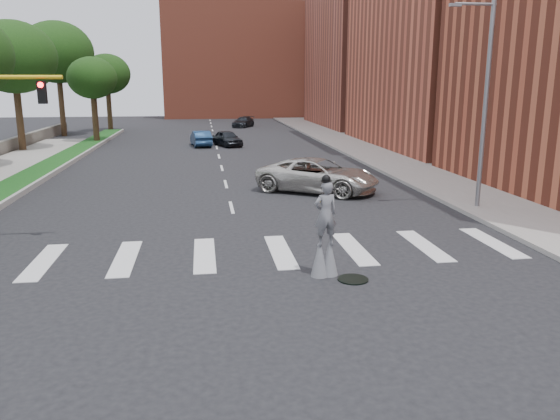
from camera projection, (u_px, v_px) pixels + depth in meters
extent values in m
plane|color=black|center=(245.00, 263.00, 17.45)|extent=(160.00, 160.00, 0.00)
cube|color=#124114|center=(43.00, 170.00, 35.13)|extent=(2.00, 60.00, 0.25)
cube|color=gray|center=(60.00, 169.00, 35.27)|extent=(0.20, 60.00, 0.28)
cube|color=gray|center=(378.00, 154.00, 43.24)|extent=(5.00, 90.00, 0.18)
cylinder|color=black|center=(353.00, 279.00, 15.93)|extent=(0.90, 0.90, 0.04)
cube|color=#B14F37|center=(472.00, 6.00, 46.64)|extent=(16.00, 22.00, 24.00)
cube|color=#A14D3B|center=(381.00, 48.00, 70.23)|extent=(16.00, 22.00, 20.00)
cube|color=#B14F37|center=(243.00, 62.00, 91.41)|extent=(26.00, 14.00, 18.00)
cylinder|color=slate|center=(485.00, 109.00, 23.71)|extent=(0.20, 0.20, 9.00)
cylinder|color=slate|center=(476.00, 4.00, 22.62)|extent=(1.80, 0.12, 0.12)
cube|color=slate|center=(455.00, 5.00, 22.51)|extent=(0.50, 0.18, 0.12)
cube|color=black|center=(42.00, 92.00, 18.24)|extent=(0.28, 0.18, 0.75)
cylinder|color=#FF0C0C|center=(40.00, 85.00, 18.09)|extent=(0.18, 0.06, 0.18)
cylinder|color=#332314|center=(330.00, 260.00, 16.26)|extent=(0.07, 0.07, 0.93)
cylinder|color=#332314|center=(320.00, 261.00, 16.16)|extent=(0.07, 0.07, 0.93)
cone|color=slate|center=(330.00, 256.00, 16.23)|extent=(0.52, 0.52, 1.16)
cone|color=slate|center=(320.00, 257.00, 16.13)|extent=(0.52, 0.52, 1.16)
imported|color=slate|center=(325.00, 214.00, 15.88)|extent=(0.77, 0.58, 1.94)
sphere|color=black|center=(326.00, 179.00, 15.65)|extent=(0.26, 0.26, 0.26)
cylinder|color=black|center=(326.00, 181.00, 15.66)|extent=(0.34, 0.34, 0.02)
cube|color=yellow|center=(324.00, 195.00, 15.89)|extent=(0.22, 0.05, 0.10)
imported|color=beige|center=(318.00, 175.00, 28.52)|extent=(6.93, 5.90, 1.77)
imported|color=black|center=(227.00, 138.00, 49.24)|extent=(2.97, 4.45, 1.41)
imported|color=navy|center=(201.00, 138.00, 49.20)|extent=(2.05, 4.44, 1.41)
imported|color=black|center=(243.00, 122.00, 70.20)|extent=(3.53, 4.85, 1.30)
cylinder|color=#332314|center=(19.00, 116.00, 44.61)|extent=(0.56, 0.56, 5.92)
ellipsoid|color=black|center=(13.00, 57.00, 43.55)|extent=(6.76, 6.76, 5.75)
cylinder|color=#332314|center=(62.00, 104.00, 58.00)|extent=(0.56, 0.56, 6.83)
ellipsoid|color=black|center=(57.00, 52.00, 56.79)|extent=(7.47, 7.47, 6.35)
cylinder|color=#332314|center=(95.00, 117.00, 51.32)|extent=(0.56, 0.56, 4.91)
ellipsoid|color=black|center=(92.00, 78.00, 50.50)|extent=(4.53, 4.53, 3.85)
cylinder|color=#332314|center=(109.00, 109.00, 63.97)|extent=(0.56, 0.56, 5.25)
ellipsoid|color=black|center=(107.00, 74.00, 63.06)|extent=(5.38, 5.38, 4.57)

